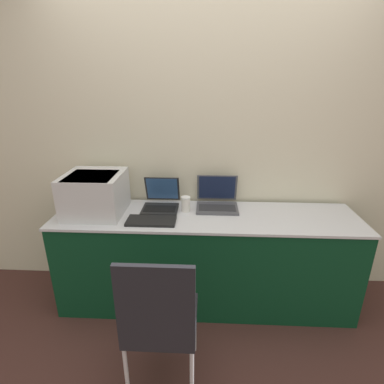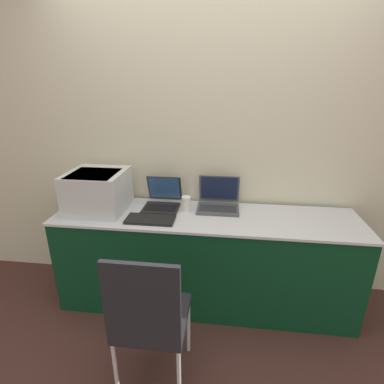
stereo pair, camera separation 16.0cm
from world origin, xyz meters
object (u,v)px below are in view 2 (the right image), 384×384
(printer, at_px, (97,190))
(external_keyboard, at_px, (150,219))
(laptop_left, at_px, (162,201))
(chair, at_px, (149,315))
(laptop_right, at_px, (218,201))
(coffee_cup, at_px, (186,204))

(printer, height_order, external_keyboard, printer)
(laptop_left, relative_size, chair, 0.33)
(laptop_left, height_order, chair, laptop_left)
(laptop_left, bearing_deg, chair, -82.59)
(laptop_left, distance_m, laptop_right, 0.46)
(laptop_left, distance_m, external_keyboard, 0.28)
(laptop_right, distance_m, external_keyboard, 0.58)
(laptop_right, xyz_separation_m, chair, (-0.34, -0.99, -0.30))
(laptop_left, bearing_deg, coffee_cup, -16.50)
(printer, xyz_separation_m, laptop_left, (0.49, 0.12, -0.12))
(laptop_left, xyz_separation_m, chair, (0.12, -0.95, -0.30))
(external_keyboard, bearing_deg, laptop_right, 32.24)
(printer, xyz_separation_m, chair, (0.62, -0.83, -0.42))
(laptop_right, relative_size, chair, 0.35)
(external_keyboard, xyz_separation_m, chair, (0.16, -0.68, -0.25))
(printer, bearing_deg, coffee_cup, 5.14)
(printer, height_order, laptop_left, printer)
(printer, distance_m, external_keyboard, 0.51)
(chair, bearing_deg, external_keyboard, 103.04)
(external_keyboard, distance_m, chair, 0.74)
(coffee_cup, bearing_deg, printer, -174.86)
(chair, bearing_deg, printer, 126.72)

